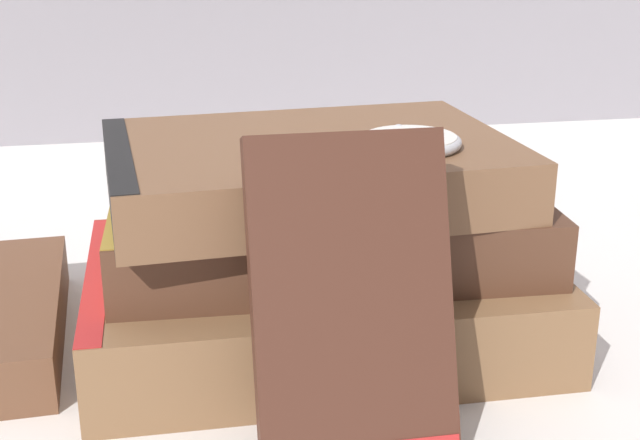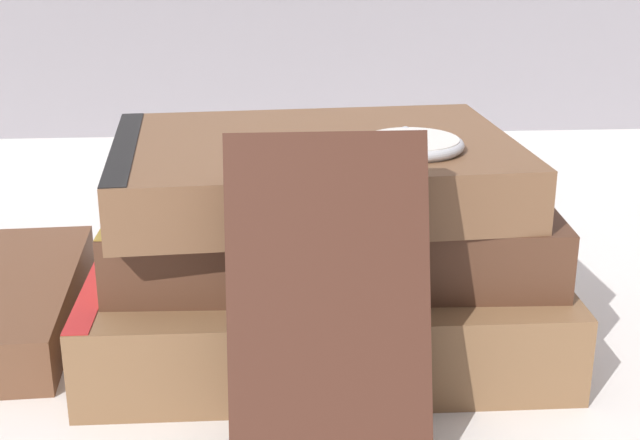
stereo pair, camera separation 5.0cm
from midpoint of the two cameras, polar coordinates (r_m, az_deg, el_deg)
The scene contains 7 objects.
ground_plane at distance 0.47m, azimuth -0.30°, elevation -8.80°, with size 3.00×3.00×0.00m, color silver.
book_flat_bottom at distance 0.48m, azimuth 2.29°, elevation -5.02°, with size 0.24×0.17×0.05m.
book_flat_middle at distance 0.48m, azimuth 2.86°, elevation 0.14°, with size 0.23×0.17×0.04m.
book_flat_top at distance 0.45m, azimuth 1.94°, elevation 3.23°, with size 0.21×0.16×0.03m.
book_leaning_front at distance 0.37m, azimuth 4.24°, elevation -6.16°, with size 0.08×0.06×0.14m.
pocket_watch at distance 0.43m, azimuth 9.13°, elevation 4.68°, with size 0.05×0.05×0.01m.
reading_glasses at distance 0.61m, azimuth -2.06°, elevation -1.45°, with size 0.10×0.06×0.00m.
Camera 2 is at (0.00, -0.41, 0.22)m, focal length 50.00 mm.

